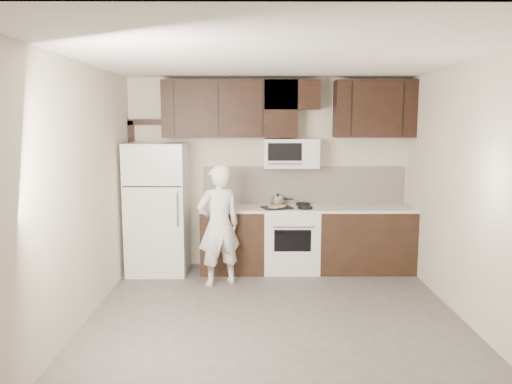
{
  "coord_description": "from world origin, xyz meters",
  "views": [
    {
      "loc": [
        -0.23,
        -4.91,
        2.1
      ],
      "look_at": [
        -0.2,
        0.9,
        1.27
      ],
      "focal_mm": 35.0,
      "sensor_mm": 36.0,
      "label": 1
    }
  ],
  "objects_px": {
    "person": "(219,225)",
    "microwave": "(291,153)",
    "refrigerator": "(158,208)",
    "stove": "(291,238)"
  },
  "relations": [
    {
      "from": "refrigerator",
      "to": "person",
      "type": "bearing_deg",
      "value": -32.59
    },
    {
      "from": "microwave",
      "to": "person",
      "type": "bearing_deg",
      "value": -143.03
    },
    {
      "from": "person",
      "to": "stove",
      "type": "bearing_deg",
      "value": -171.7
    },
    {
      "from": "stove",
      "to": "refrigerator",
      "type": "height_order",
      "value": "refrigerator"
    },
    {
      "from": "refrigerator",
      "to": "microwave",
      "type": "bearing_deg",
      "value": 5.15
    },
    {
      "from": "stove",
      "to": "refrigerator",
      "type": "distance_m",
      "value": 1.9
    },
    {
      "from": "microwave",
      "to": "refrigerator",
      "type": "relative_size",
      "value": 0.42
    },
    {
      "from": "person",
      "to": "microwave",
      "type": "bearing_deg",
      "value": -166.99
    },
    {
      "from": "microwave",
      "to": "person",
      "type": "xyz_separation_m",
      "value": [
        -0.97,
        -0.73,
        -0.87
      ]
    },
    {
      "from": "microwave",
      "to": "refrigerator",
      "type": "distance_m",
      "value": 2.0
    }
  ]
}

